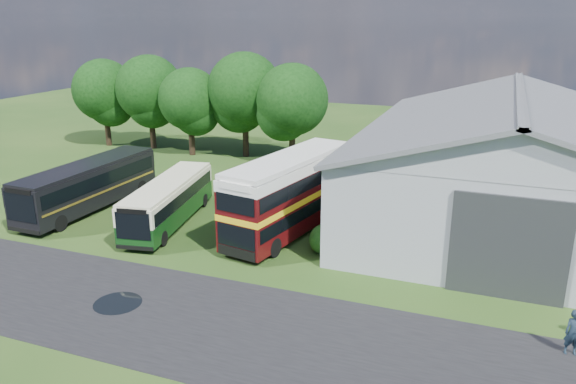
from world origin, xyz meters
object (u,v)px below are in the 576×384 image
at_px(bus_green_single, 169,201).
at_px(bus_maroon_double, 290,195).
at_px(bus_dark_single, 88,185).
at_px(storage_shed, 513,154).
at_px(visitor_a, 574,333).

distance_m(bus_green_single, bus_maroon_double, 7.81).
xyz_separation_m(bus_maroon_double, bus_dark_single, (-14.25, -0.95, -0.67)).
relative_size(storage_shed, visitor_a, 13.35).
height_order(storage_shed, visitor_a, storage_shed).
height_order(storage_shed, bus_green_single, storage_shed).
xyz_separation_m(bus_green_single, visitor_a, (22.50, -6.85, -0.55)).
bearing_deg(visitor_a, bus_dark_single, 154.68).
xyz_separation_m(storage_shed, bus_dark_single, (-26.55, -8.63, -2.48)).
bearing_deg(storage_shed, visitor_a, -80.88).
relative_size(bus_maroon_double, visitor_a, 6.10).
xyz_separation_m(bus_maroon_double, visitor_a, (14.87, -8.29, -1.43)).
height_order(bus_green_single, visitor_a, bus_green_single).
xyz_separation_m(storage_shed, visitor_a, (2.56, -15.97, -3.24)).
distance_m(bus_green_single, visitor_a, 23.52).
relative_size(bus_green_single, bus_maroon_double, 0.91).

